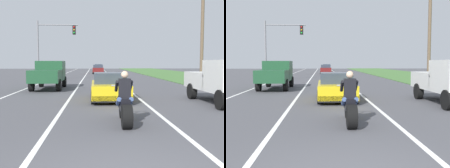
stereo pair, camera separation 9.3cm
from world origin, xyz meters
The scene contains 11 objects.
lane_stripe_left_solid centered at (-5.40, 20.00, 0.00)m, with size 0.14×120.00×0.01m, color white.
lane_stripe_right_solid centered at (1.80, 20.00, 0.00)m, with size 0.14×120.00×0.01m, color white.
lane_stripe_centre_dashed centered at (-1.80, 20.00, 0.00)m, with size 0.14×120.00×0.01m, color white.
motorcycle_with_rider centered at (0.39, 4.26, 0.59)m, with size 0.70×2.21×1.62m.
sports_car_yellow centered at (0.25, 9.89, 0.63)m, with size 1.84×4.30×1.37m.
pickup_truck_left_lane_dark_green centered at (-3.70, 15.74, 1.11)m, with size 2.02×4.80×1.98m.
pickup_truck_right_shoulder_white centered at (5.35, 8.28, 1.11)m, with size 2.02×4.80×1.98m.
traffic_light_mast_near centered at (-4.89, 24.29, 3.96)m, with size 4.10×0.34×6.00m.
utility_pole_roadside centered at (7.42, 16.18, 4.05)m, with size 0.24×0.24×8.11m, color brown.
distant_car_far_ahead centered at (0.09, 41.89, 0.77)m, with size 1.80×4.00×1.50m.
distant_car_further_ahead centered at (0.39, 55.04, 0.77)m, with size 1.80×4.00×1.50m.
Camera 1 is at (-0.52, -4.05, 1.88)m, focal length 44.69 mm.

